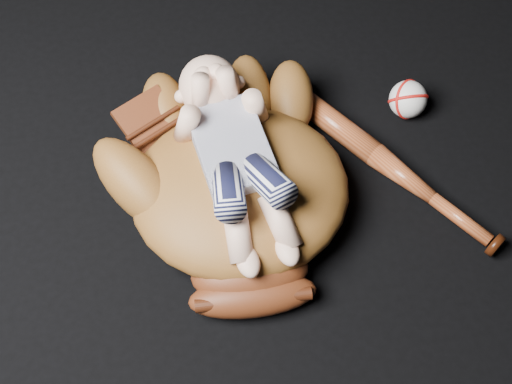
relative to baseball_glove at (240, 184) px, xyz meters
The scene contains 4 objects.
baseball_glove is the anchor object (origin of this frame).
newborn_baby 0.06m from the baseball_glove, 94.06° to the left, with size 0.18×0.39×0.16m, color beige, non-canonical shape.
baseball_bat 0.27m from the baseball_glove, ahead, with size 0.04×0.48×0.04m, color brown, non-canonical shape.
baseball 0.37m from the baseball_glove, 25.58° to the left, with size 0.07×0.07×0.07m, color silver.
Camera 1 is at (-0.06, -0.68, 1.07)m, focal length 50.00 mm.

